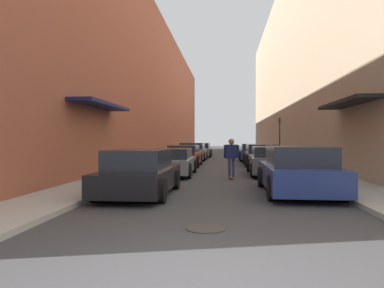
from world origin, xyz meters
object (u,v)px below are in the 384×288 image
at_px(parked_car_right_0, 298,171).
at_px(parked_car_left_2, 184,156).
at_px(manhole_cover, 206,228).
at_px(parked_car_left_4, 200,150).
at_px(traffic_light, 280,132).
at_px(parked_car_left_0, 140,174).
at_px(parked_car_right_3, 254,153).
at_px(parked_car_right_2, 261,155).
at_px(parked_car_left_3, 193,152).
at_px(parked_car_left_1, 173,162).
at_px(parked_car_right_1, 271,161).
at_px(skateboarder, 231,154).

bearing_deg(parked_car_right_0, parked_car_left_2, 112.81).
bearing_deg(parked_car_left_2, manhole_cover, -82.20).
xyz_separation_m(parked_car_left_4, traffic_light, (6.80, -1.14, 1.55)).
height_order(parked_car_left_0, parked_car_right_3, parked_car_left_0).
bearing_deg(traffic_light, parked_car_right_2, -104.38).
height_order(parked_car_right_2, parked_car_right_3, parked_car_right_2).
distance_m(parked_car_left_2, parked_car_left_3, 5.95).
distance_m(parked_car_right_3, traffic_light, 5.38).
bearing_deg(parked_car_left_3, parked_car_left_4, 88.31).
height_order(parked_car_left_1, parked_car_right_2, parked_car_right_2).
distance_m(parked_car_left_0, parked_car_right_0, 4.53).
distance_m(parked_car_left_2, parked_car_right_1, 6.60).
distance_m(parked_car_left_0, parked_car_right_2, 13.12).
bearing_deg(parked_car_right_2, manhole_cover, -98.56).
relative_size(parked_car_right_1, manhole_cover, 6.50).
bearing_deg(parked_car_right_0, parked_car_left_1, 130.45).
xyz_separation_m(parked_car_right_0, traffic_light, (2.42, 21.08, 1.51)).
xyz_separation_m(parked_car_right_2, skateboarder, (-1.86, -7.60, 0.35)).
bearing_deg(manhole_cover, parked_car_right_2, 81.44).
relative_size(parked_car_left_3, parked_car_left_4, 1.02).
bearing_deg(parked_car_left_4, parked_car_right_0, -78.86).
xyz_separation_m(parked_car_right_2, parked_car_right_3, (-0.08, 4.94, -0.01)).
bearing_deg(skateboarder, manhole_cover, -93.79).
bearing_deg(manhole_cover, parked_car_right_0, 61.57).
relative_size(parked_car_left_3, skateboarder, 2.76).
distance_m(parked_car_right_2, manhole_cover, 16.31).
relative_size(parked_car_left_2, traffic_light, 1.42).
xyz_separation_m(parked_car_left_0, parked_car_right_3, (4.40, 17.28, 0.01)).
bearing_deg(parked_car_left_2, parked_car_right_3, 52.95).
height_order(parked_car_left_3, parked_car_right_3, parked_car_left_3).
bearing_deg(parked_car_left_0, parked_car_right_2, 70.05).
bearing_deg(traffic_light, skateboarder, -104.11).
distance_m(parked_car_left_4, parked_car_right_1, 16.95).
distance_m(parked_car_left_0, parked_car_right_1, 7.87).
xyz_separation_m(parked_car_left_2, parked_car_right_3, (4.43, 5.87, 0.01)).
distance_m(parked_car_left_1, parked_car_right_1, 4.38).
bearing_deg(parked_car_right_0, parked_car_right_3, 90.27).
distance_m(parked_car_right_0, skateboarder, 4.46).
relative_size(parked_car_left_4, parked_car_right_2, 0.92).
xyz_separation_m(parked_car_left_2, parked_car_left_3, (-0.04, 5.95, 0.04)).
xyz_separation_m(parked_car_right_0, parked_car_right_3, (-0.08, 16.58, -0.04)).
xyz_separation_m(parked_car_left_1, parked_car_right_1, (4.33, 0.66, 0.03)).
xyz_separation_m(parked_car_right_0, parked_car_right_2, (0.00, 11.64, -0.03)).
xyz_separation_m(parked_car_left_0, parked_car_left_2, (-0.03, 11.41, -0.00)).
bearing_deg(parked_car_left_3, parked_car_left_0, -89.79).
bearing_deg(parked_car_left_1, parked_car_right_0, -49.55).
xyz_separation_m(parked_car_left_1, parked_car_right_3, (4.33, 11.41, 0.04)).
relative_size(parked_car_left_2, manhole_cover, 6.66).
xyz_separation_m(parked_car_left_1, parked_car_left_2, (-0.10, 5.55, 0.03)).
bearing_deg(parked_car_left_3, parked_car_right_3, -1.09).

